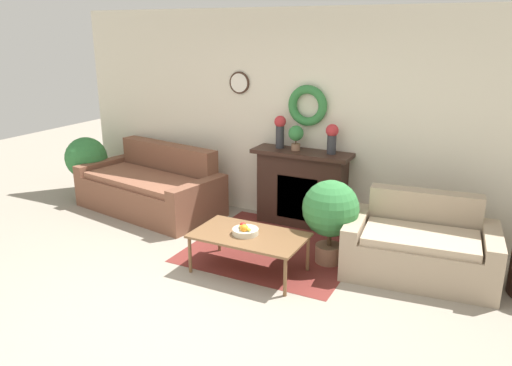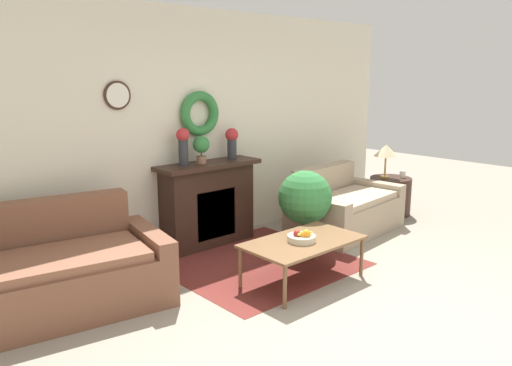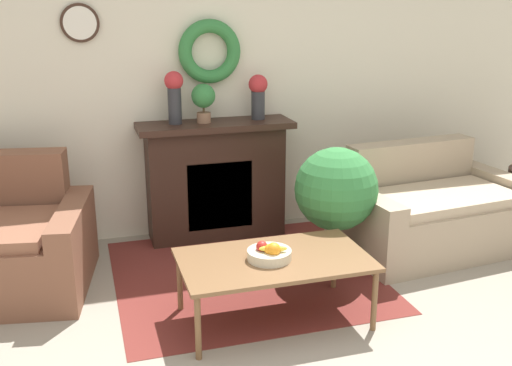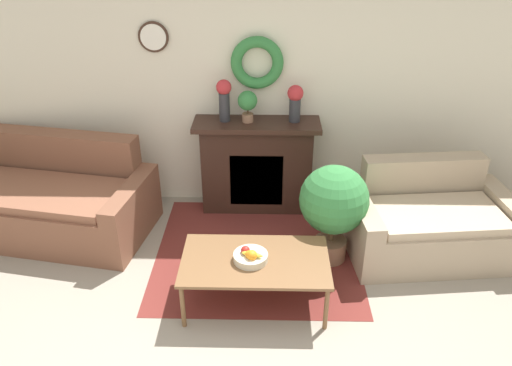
# 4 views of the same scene
# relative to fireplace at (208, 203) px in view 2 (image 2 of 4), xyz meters

# --- Properties ---
(ground_plane) EXTENTS (16.00, 16.00, 0.00)m
(ground_plane) POSITION_rel_fireplace_xyz_m (-0.10, -2.54, -0.50)
(ground_plane) COLOR gray
(floor_rug) EXTENTS (1.86, 1.77, 0.01)m
(floor_rug) POSITION_rel_fireplace_xyz_m (0.02, -0.82, -0.49)
(floor_rug) COLOR maroon
(floor_rug) RESTS_ON ground_plane
(wall_back) EXTENTS (6.80, 0.17, 2.70)m
(wall_back) POSITION_rel_fireplace_xyz_m (-0.10, 0.21, 0.86)
(wall_back) COLOR beige
(wall_back) RESTS_ON ground_plane
(fireplace) EXTENTS (1.26, 0.41, 0.98)m
(fireplace) POSITION_rel_fireplace_xyz_m (0.00, 0.00, 0.00)
(fireplace) COLOR #331E16
(fireplace) RESTS_ON ground_plane
(couch_left) EXTENTS (2.18, 1.33, 0.89)m
(couch_left) POSITION_rel_fireplace_xyz_m (-2.07, -0.44, -0.18)
(couch_left) COLOR brown
(couch_left) RESTS_ON ground_plane
(loveseat_right) EXTENTS (1.57, 1.04, 0.81)m
(loveseat_right) POSITION_rel_fireplace_xyz_m (1.61, -0.73, -0.21)
(loveseat_right) COLOR tan
(loveseat_right) RESTS_ON ground_plane
(coffee_table) EXTENTS (1.16, 0.67, 0.42)m
(coffee_table) POSITION_rel_fireplace_xyz_m (0.02, -1.49, -0.11)
(coffee_table) COLOR brown
(coffee_table) RESTS_ON ground_plane
(fruit_bowl) EXTENTS (0.27, 0.27, 0.13)m
(fruit_bowl) POSITION_rel_fireplace_xyz_m (-0.02, -1.51, -0.04)
(fruit_bowl) COLOR beige
(fruit_bowl) RESTS_ON coffee_table
(side_table_by_loveseat) EXTENTS (0.58, 0.58, 0.53)m
(side_table_by_loveseat) POSITION_rel_fireplace_xyz_m (2.73, -0.68, -0.23)
(side_table_by_loveseat) COLOR #331E16
(side_table_by_loveseat) RESTS_ON ground_plane
(table_lamp) EXTENTS (0.33, 0.33, 0.47)m
(table_lamp) POSITION_rel_fireplace_xyz_m (2.65, -0.62, 0.42)
(table_lamp) COLOR #B28E42
(table_lamp) RESTS_ON side_table_by_loveseat
(mug) EXTENTS (0.08, 0.08, 0.10)m
(mug) POSITION_rel_fireplace_xyz_m (2.86, -0.78, 0.08)
(mug) COLOR silver
(mug) RESTS_ON side_table_by_loveseat
(vase_on_mantel_left) EXTENTS (0.15, 0.15, 0.42)m
(vase_on_mantel_left) POSITION_rel_fireplace_xyz_m (-0.32, 0.01, 0.73)
(vase_on_mantel_left) COLOR #2D2D33
(vase_on_mantel_left) RESTS_ON fireplace
(vase_on_mantel_right) EXTENTS (0.16, 0.16, 0.37)m
(vase_on_mantel_right) POSITION_rel_fireplace_xyz_m (0.37, 0.01, 0.70)
(vase_on_mantel_right) COLOR #2D2D33
(vase_on_mantel_right) RESTS_ON fireplace
(potted_plant_on_mantel) EXTENTS (0.19, 0.19, 0.31)m
(potted_plant_on_mantel) POSITION_rel_fireplace_xyz_m (-0.09, -0.01, 0.68)
(potted_plant_on_mantel) COLOR #8E664C
(potted_plant_on_mantel) RESTS_ON fireplace
(potted_plant_floor_by_loveseat) EXTENTS (0.60, 0.60, 0.92)m
(potted_plant_floor_by_loveseat) POSITION_rel_fireplace_xyz_m (0.69, -0.89, 0.09)
(potted_plant_floor_by_loveseat) COLOR #8E664C
(potted_plant_floor_by_loveseat) RESTS_ON ground_plane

